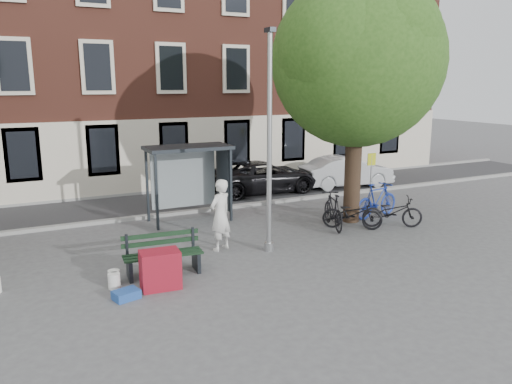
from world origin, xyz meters
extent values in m
plane|color=#4C4C4F|center=(0.00, 0.00, 0.00)|extent=(90.00, 90.00, 0.00)
cube|color=#28282B|center=(0.00, 7.00, 0.01)|extent=(40.00, 4.00, 0.01)
cube|color=gray|center=(0.00, 5.00, 0.06)|extent=(40.00, 0.25, 0.12)
cube|color=gray|center=(0.00, 9.00, 0.06)|extent=(40.00, 0.25, 0.12)
cube|color=brown|center=(0.00, 13.00, 7.00)|extent=(30.00, 8.00, 14.00)
cylinder|color=#9EA0A3|center=(0.00, 0.00, 3.00)|extent=(0.14, 0.14, 6.00)
cylinder|color=#9EA0A3|center=(0.00, 0.00, 0.12)|extent=(0.28, 0.28, 0.24)
cube|color=#1E2328|center=(0.00, 0.00, 6.05)|extent=(0.18, 0.35, 0.12)
cylinder|color=black|center=(4.00, 1.50, 1.70)|extent=(0.56, 0.56, 3.40)
sphere|color=#274D17|center=(4.00, 1.50, 5.40)|extent=(5.60, 5.60, 5.60)
sphere|color=#274D17|center=(4.90, 1.90, 5.90)|extent=(3.92, 3.92, 3.92)
sphere|color=#274D17|center=(3.20, 1.20, 5.70)|extent=(4.20, 4.20, 4.20)
sphere|color=#274D17|center=(4.20, 0.60, 6.00)|extent=(3.64, 3.64, 3.64)
cube|color=#1E2328|center=(-2.30, 3.40, 1.25)|extent=(0.08, 0.08, 2.50)
cube|color=#1E2328|center=(0.30, 3.40, 1.25)|extent=(0.08, 0.08, 2.50)
cube|color=#1E2328|center=(-2.30, 4.60, 1.25)|extent=(0.08, 0.08, 2.50)
cube|color=#1E2328|center=(0.30, 4.60, 1.25)|extent=(0.08, 0.08, 2.50)
cube|color=#1E2328|center=(-1.00, 4.00, 2.56)|extent=(2.85, 1.45, 0.12)
cube|color=#8C999E|center=(-1.00, 4.60, 1.38)|extent=(2.34, 0.04, 2.00)
cube|color=#1E2328|center=(0.30, 4.00, 1.38)|extent=(0.12, 1.14, 2.12)
cube|color=#D84C19|center=(0.37, 4.00, 1.38)|extent=(0.02, 0.90, 1.62)
imported|color=silver|center=(-1.20, 0.69, 1.03)|extent=(0.89, 0.77, 2.06)
cube|color=#1E2328|center=(-4.04, -0.38, 0.25)|extent=(0.14, 0.62, 0.50)
cube|color=#1E2328|center=(-2.37, -0.52, 0.25)|extent=(0.14, 0.62, 0.50)
cube|color=black|center=(-3.22, -0.65, 0.52)|extent=(1.96, 0.30, 0.04)
cube|color=black|center=(-3.20, -0.45, 0.52)|extent=(1.96, 0.30, 0.04)
cube|color=black|center=(-3.19, -0.25, 0.52)|extent=(1.96, 0.30, 0.04)
cube|color=black|center=(-3.18, -0.14, 0.75)|extent=(1.95, 0.22, 0.11)
cube|color=black|center=(-3.18, -0.14, 0.95)|extent=(1.95, 0.22, 0.11)
imported|color=black|center=(4.78, 0.31, 0.52)|extent=(2.07, 1.54, 1.04)
imported|color=#1B3298|center=(5.11, 1.50, 0.63)|extent=(2.17, 0.99, 1.26)
imported|color=black|center=(3.47, 0.73, 0.51)|extent=(1.95, 1.72, 1.02)
imported|color=black|center=(2.96, 1.08, 0.60)|extent=(1.16, 2.07, 1.20)
imported|color=black|center=(3.39, 7.02, 0.69)|extent=(5.02, 2.41, 1.38)
imported|color=#B9BCC1|center=(7.38, 6.40, 0.71)|extent=(4.44, 2.02, 1.41)
cube|color=maroon|center=(-3.50, -1.23, 0.45)|extent=(0.94, 0.67, 0.90)
cube|color=#214999|center=(-4.36, -1.50, 0.10)|extent=(0.63, 0.53, 0.20)
cylinder|color=silver|center=(-4.45, -0.56, 0.18)|extent=(0.34, 0.34, 0.36)
cylinder|color=white|center=(-4.48, -0.78, 0.18)|extent=(0.30, 0.30, 0.36)
cylinder|color=#9EA0A3|center=(5.99, 2.97, 1.00)|extent=(0.04, 0.04, 2.00)
cube|color=#CFD417|center=(5.99, 2.97, 1.84)|extent=(0.36, 0.06, 0.47)
camera|label=1|loc=(-6.33, -12.04, 4.70)|focal=35.00mm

